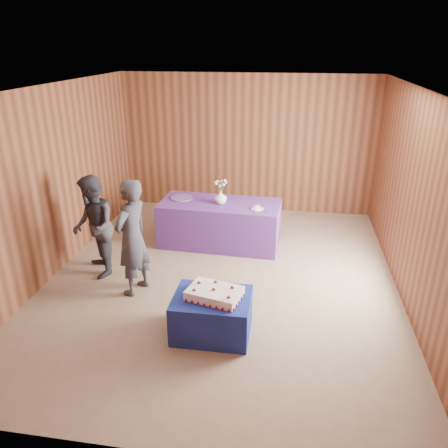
% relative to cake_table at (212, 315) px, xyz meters
% --- Properties ---
extents(ground, '(6.00, 6.00, 0.00)m').
position_rel_cake_table_xyz_m(ground, '(-0.09, 1.29, -0.25)').
color(ground, gray).
rests_on(ground, ground).
extents(room_shell, '(5.04, 6.04, 2.72)m').
position_rel_cake_table_xyz_m(room_shell, '(-0.09, 1.29, 1.55)').
color(room_shell, brown).
rests_on(room_shell, ground).
extents(cake_table, '(0.91, 0.71, 0.50)m').
position_rel_cake_table_xyz_m(cake_table, '(0.00, 0.00, 0.00)').
color(cake_table, navy).
rests_on(cake_table, ground).
extents(serving_table, '(2.04, 0.99, 0.75)m').
position_rel_cake_table_xyz_m(serving_table, '(-0.33, 2.49, 0.12)').
color(serving_table, '#5C338E').
rests_on(serving_table, ground).
extents(sheet_cake, '(0.71, 0.56, 0.15)m').
position_rel_cake_table_xyz_m(sheet_cake, '(0.03, -0.01, 0.31)').
color(sheet_cake, silver).
rests_on(sheet_cake, cake_table).
extents(vase, '(0.22, 0.22, 0.21)m').
position_rel_cake_table_xyz_m(vase, '(-0.31, 2.46, 0.61)').
color(vase, white).
rests_on(vase, serving_table).
extents(flower_spray, '(0.22, 0.22, 0.17)m').
position_rel_cake_table_xyz_m(flower_spray, '(-0.31, 2.46, 0.85)').
color(flower_spray, '#356629').
rests_on(flower_spray, vase).
extents(platter, '(0.44, 0.44, 0.02)m').
position_rel_cake_table_xyz_m(platter, '(-1.01, 2.60, 0.51)').
color(platter, '#6D50A0').
rests_on(platter, serving_table).
extents(plate, '(0.21, 0.21, 0.01)m').
position_rel_cake_table_xyz_m(plate, '(0.32, 2.29, 0.51)').
color(plate, silver).
rests_on(plate, serving_table).
extents(cake_slice, '(0.07, 0.06, 0.08)m').
position_rel_cake_table_xyz_m(cake_slice, '(0.32, 2.29, 0.54)').
color(cake_slice, silver).
rests_on(cake_slice, plate).
extents(knife, '(0.26, 0.09, 0.00)m').
position_rel_cake_table_xyz_m(knife, '(0.39, 2.18, 0.50)').
color(knife, '#B0B1B5').
rests_on(knife, serving_table).
extents(guest_left, '(0.55, 0.68, 1.63)m').
position_rel_cake_table_xyz_m(guest_left, '(-1.23, 0.78, 0.56)').
color(guest_left, '#363640').
rests_on(guest_left, ground).
extents(guest_right, '(0.87, 0.93, 1.52)m').
position_rel_cake_table_xyz_m(guest_right, '(-1.95, 1.15, 0.51)').
color(guest_right, '#33323C').
rests_on(guest_right, ground).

